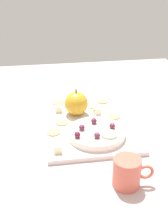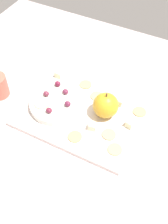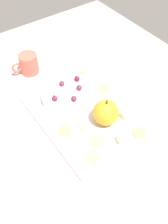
{
  "view_description": "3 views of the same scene",
  "coord_description": "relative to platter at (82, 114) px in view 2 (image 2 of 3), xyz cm",
  "views": [
    {
      "loc": [
        85.41,
        -15.29,
        52.25
      ],
      "look_at": [
        3.66,
        -2.58,
        9.09
      ],
      "focal_mm": 48.02,
      "sensor_mm": 36.0,
      "label": 1
    },
    {
      "loc": [
        -24.19,
        48.9,
        72.4
      ],
      "look_at": [
        0.47,
        1.4,
        8.56
      ],
      "focal_mm": 45.3,
      "sensor_mm": 36.0,
      "label": 2
    },
    {
      "loc": [
        -39.15,
        28.83,
        64.51
      ],
      "look_at": [
        -0.05,
        1.02,
        8.26
      ],
      "focal_mm": 39.87,
      "sensor_mm": 36.0,
      "label": 3
    }
  ],
  "objects": [
    {
      "name": "cracker_2",
      "position": [
        -11.11,
        3.81,
        0.89
      ],
      "size": [
        4.16,
        4.16,
        0.4
      ],
      "primitive_type": "cylinder",
      "color": "tan",
      "rests_on": "platter"
    },
    {
      "name": "apple_stem",
      "position": [
        -6.7,
        -3.03,
        9.19
      ],
      "size": [
        0.5,
        0.5,
        1.2
      ],
      "primitive_type": "cylinder",
      "color": "brown",
      "rests_on": "apple_whole"
    },
    {
      "name": "cracker_5",
      "position": [
        4.53,
        -11.57,
        0.89
      ],
      "size": [
        4.16,
        4.16,
        0.4
      ],
      "primitive_type": "cylinder",
      "color": "tan",
      "rests_on": "platter"
    },
    {
      "name": "cracker_1",
      "position": [
        -14.7,
        7.72,
        0.89
      ],
      "size": [
        4.16,
        4.16,
        0.4
      ],
      "primitive_type": "cylinder",
      "color": "tan",
      "rests_on": "platter"
    },
    {
      "name": "cheese_cube_2",
      "position": [
        -15.37,
        -2.06,
        1.8
      ],
      "size": [
        2.73,
        2.73,
        2.23
      ],
      "primitive_type": "cube",
      "rotation": [
        0.0,
        0.0,
        1.31
      ],
      "color": "#F4F3C3",
      "rests_on": "platter"
    },
    {
      "name": "cheese_cube_3",
      "position": [
        -9.16,
        -8.87,
        1.8
      ],
      "size": [
        2.36,
        2.36,
        2.23
      ],
      "primitive_type": "cube",
      "rotation": [
        0.0,
        0.0,
        1.51
      ],
      "color": "#F9F0BD",
      "rests_on": "platter"
    },
    {
      "name": "cracker_4",
      "position": [
        -3.01,
        9.09,
        0.89
      ],
      "size": [
        4.16,
        4.16,
        0.4
      ],
      "primitive_type": "cylinder",
      "color": "tan",
      "rests_on": "platter"
    },
    {
      "name": "apple_slice_0",
      "position": [
        11.75,
        4.07,
        3.1
      ],
      "size": [
        4.74,
        4.74,
        0.6
      ],
      "primitive_type": "cylinder",
      "color": "beige",
      "rests_on": "serving_dish"
    },
    {
      "name": "grape_3",
      "position": [
        4.29,
        1.19,
        3.69
      ],
      "size": [
        1.97,
        1.77,
        1.78
      ],
      "primitive_type": "ellipsoid",
      "color": "maroon",
      "rests_on": "serving_dish"
    },
    {
      "name": "grape_0",
      "position": [
        11.5,
        -5.1,
        3.72
      ],
      "size": [
        1.97,
        1.77,
        1.84
      ],
      "primitive_type": "ellipsoid",
      "color": "maroon",
      "rests_on": "serving_dish"
    },
    {
      "name": "cracker_3",
      "position": [
        -1.17,
        -8.47,
        0.89
      ],
      "size": [
        4.16,
        4.16,
        0.4
      ],
      "primitive_type": "cylinder",
      "color": "tan",
      "rests_on": "platter"
    },
    {
      "name": "cheese_cube_0",
      "position": [
        14.75,
        -11.01,
        1.8
      ],
      "size": [
        2.3,
        2.3,
        2.23
      ],
      "primitive_type": "cube",
      "rotation": [
        0.0,
        0.0,
        0.03
      ],
      "color": "#F9F3BE",
      "rests_on": "platter"
    },
    {
      "name": "grape_2",
      "position": [
        8.01,
        5.86,
        3.65
      ],
      "size": [
        1.97,
        1.77,
        1.7
      ],
      "primitive_type": "ellipsoid",
      "color": "maroon",
      "rests_on": "serving_dish"
    },
    {
      "name": "cheese_cube_1",
      "position": [
        -5.75,
        3.95,
        1.8
      ],
      "size": [
        2.59,
        2.59,
        2.23
      ],
      "primitive_type": "cube",
      "rotation": [
        0.0,
        0.0,
        0.18
      ],
      "color": "#F9EDC6",
      "rests_on": "platter"
    },
    {
      "name": "grape_1",
      "position": [
        7.49,
        -3.24,
        3.65
      ],
      "size": [
        1.97,
        1.77,
        1.7
      ],
      "primitive_type": "ellipsoid",
      "color": "#6A2640",
      "rests_on": "serving_dish"
    },
    {
      "name": "serving_dish",
      "position": [
        8.45,
        0.84,
        1.75
      ],
      "size": [
        17.11,
        17.11,
        2.11
      ],
      "primitive_type": "cylinder",
      "color": "white",
      "rests_on": "platter"
    },
    {
      "name": "cracker_0",
      "position": [
        -16.06,
        -8.6,
        0.89
      ],
      "size": [
        4.16,
        4.16,
        0.4
      ],
      "primitive_type": "cylinder",
      "color": "tan",
      "rests_on": "platter"
    },
    {
      "name": "grape_4",
      "position": [
        12.5,
        0.36,
        3.64
      ],
      "size": [
        1.97,
        1.77,
        1.68
      ],
      "primitive_type": "ellipsoid",
      "color": "maroon",
      "rests_on": "serving_dish"
    },
    {
      "name": "apple_whole",
      "position": [
        -6.7,
        -3.03,
        4.64
      ],
      "size": [
        7.9,
        7.9,
        7.9
      ],
      "primitive_type": "sphere",
      "color": "gold",
      "rests_on": "platter"
    },
    {
      "name": "platter",
      "position": [
        0.0,
        0.0,
        0.0
      ],
      "size": [
        37.18,
        28.04,
        1.38
      ],
      "primitive_type": "cube",
      "color": "silver",
      "rests_on": "table"
    },
    {
      "name": "table",
      "position": [
        -2.61,
        1.0,
        -2.24
      ],
      "size": [
        125.49,
        104.51,
        3.09
      ],
      "primitive_type": "cube",
      "color": "#C1ABAA",
      "rests_on": "ground"
    }
  ]
}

